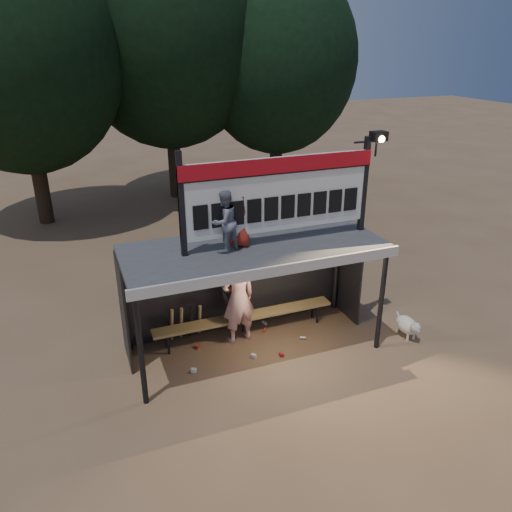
% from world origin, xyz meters
% --- Properties ---
extents(ground, '(80.00, 80.00, 0.00)m').
position_xyz_m(ground, '(0.00, 0.00, 0.00)').
color(ground, brown).
rests_on(ground, ground).
extents(player, '(0.81, 0.60, 2.03)m').
position_xyz_m(player, '(-0.19, 0.40, 1.02)').
color(player, white).
rests_on(player, ground).
extents(child_a, '(0.70, 0.64, 1.16)m').
position_xyz_m(child_a, '(-0.60, -0.08, 2.90)').
color(child_a, slate).
rests_on(child_a, dugout_shelter).
extents(child_b, '(0.64, 0.57, 1.11)m').
position_xyz_m(child_b, '(-0.26, 0.09, 2.87)').
color(child_b, '#A32519').
rests_on(child_b, dugout_shelter).
extents(dugout_shelter, '(5.10, 2.08, 2.32)m').
position_xyz_m(dugout_shelter, '(0.00, 0.24, 1.85)').
color(dugout_shelter, '#38383A').
rests_on(dugout_shelter, ground).
extents(scoreboard_assembly, '(4.10, 0.27, 1.99)m').
position_xyz_m(scoreboard_assembly, '(0.56, -0.01, 3.32)').
color(scoreboard_assembly, black).
rests_on(scoreboard_assembly, dugout_shelter).
extents(bench, '(4.00, 0.35, 0.48)m').
position_xyz_m(bench, '(0.00, 0.55, 0.43)').
color(bench, olive).
rests_on(bench, ground).
extents(tree_left, '(6.46, 6.46, 9.27)m').
position_xyz_m(tree_left, '(-4.00, 10.00, 5.51)').
color(tree_left, '#2F2115').
rests_on(tree_left, ground).
extents(tree_mid, '(7.22, 7.22, 10.36)m').
position_xyz_m(tree_mid, '(1.00, 11.50, 6.17)').
color(tree_mid, '#2F2115').
rests_on(tree_mid, ground).
extents(tree_right, '(6.08, 6.08, 8.72)m').
position_xyz_m(tree_right, '(5.00, 10.50, 5.19)').
color(tree_right, '#312215').
rests_on(tree_right, ground).
extents(dog, '(0.36, 0.81, 0.49)m').
position_xyz_m(dog, '(3.24, -0.79, 0.28)').
color(dog, beige).
rests_on(dog, ground).
extents(bats, '(0.69, 0.35, 0.84)m').
position_xyz_m(bats, '(-1.23, 0.82, 0.43)').
color(bats, '#A7824E').
rests_on(bats, ground).
extents(litter, '(2.61, 1.40, 0.08)m').
position_xyz_m(litter, '(-0.04, 0.06, 0.04)').
color(litter, '#AF2C1E').
rests_on(litter, ground).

